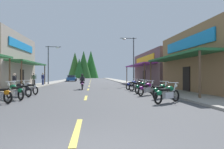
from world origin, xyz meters
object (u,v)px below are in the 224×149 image
Objects in this scene: motorcycle_parked_right_4 at (137,85)px; motorcycle_parked_left_4 at (30,88)px; motorcycle_parked_right_5 at (133,84)px; parked_car_curbside at (72,78)px; motorcycle_parked_right_0 at (167,93)px; pedestrian_by_shop at (34,79)px; motorcycle_parked_right_1 at (161,90)px; rider_cruising_lead at (82,83)px; motorcycle_parked_left_2 at (15,91)px; motorcycle_parked_right_3 at (141,87)px; streetlamp_left at (51,59)px; streetlamp_right at (131,54)px; motorcycle_parked_left_3 at (21,89)px; pedestrian_waiting at (43,78)px; pedestrian_browsing at (15,80)px; motorcycle_parked_right_2 at (147,88)px.

motorcycle_parked_left_4 is at bearing 160.60° from motorcycle_parked_right_4.
parked_car_curbside is (-8.67, 25.77, 0.20)m from motorcycle_parked_right_5.
pedestrian_by_shop is at bearing 93.46° from motorcycle_parked_right_0.
rider_cruising_lead reaches higher than motorcycle_parked_right_1.
motorcycle_parked_right_5 is at bearing 52.56° from pedestrian_by_shop.
pedestrian_by_shop is at bearing 86.79° from motorcycle_parked_right_1.
motorcycle_parked_right_5 is 10.95m from motorcycle_parked_left_2.
parked_car_curbside reaches higher than motorcycle_parked_right_3.
streetlamp_left is 3.51× the size of motorcycle_parked_left_2.
motorcycle_parked_right_3 is at bearing -135.10° from rider_cruising_lead.
streetlamp_right is at bearing 51.82° from motorcycle_parked_right_0.
rider_cruising_lead is (-4.76, 9.73, 0.17)m from motorcycle_parked_right_0.
motorcycle_parked_right_3 is 0.39× the size of parked_car_curbside.
rider_cruising_lead reaches higher than motorcycle_parked_right_3.
motorcycle_parked_left_3 is (1.25, -14.93, -3.23)m from streetlamp_left.
pedestrian_by_shop is at bearing 114.64° from motorcycle_parked_right_4.
parked_car_curbside reaches higher than motorcycle_parked_right_5.
pedestrian_by_shop reaches higher than motorcycle_parked_right_1.
streetlamp_right is 12.65m from pedestrian_by_shop.
motorcycle_parked_right_4 is 1.11× the size of motorcycle_parked_left_4.
streetlamp_left is at bearing -48.93° from motorcycle_parked_left_3.
motorcycle_parked_right_1 is 0.37× the size of parked_car_curbside.
pedestrian_waiting is 0.40× the size of parked_car_curbside.
pedestrian_browsing is at bearing -14.79° from motorcycle_parked_left_4.
motorcycle_parked_right_5 is (0.21, 9.21, 0.00)m from motorcycle_parked_right_0.
motorcycle_parked_left_2 is at bearing 45.80° from pedestrian_waiting.
pedestrian_waiting reaches higher than motorcycle_parked_right_0.
motorcycle_parked_right_4 is at bearing 3.39° from pedestrian_browsing.
motorcycle_parked_right_2 is at bearing -150.71° from motorcycle_parked_left_4.
motorcycle_parked_right_3 is (0.10, 5.42, 0.00)m from motorcycle_parked_right_0.
motorcycle_parked_left_2 is at bearing -126.17° from streetlamp_right.
motorcycle_parked_right_4 and motorcycle_parked_left_4 have the same top height.
streetlamp_left reaches higher than motorcycle_parked_left_2.
motorcycle_parked_left_4 is 4.53m from pedestrian_browsing.
pedestrian_browsing reaches higher than motorcycle_parked_right_3.
motorcycle_parked_right_1 is 0.95× the size of motorcycle_parked_right_5.
parked_car_curbside reaches higher than motorcycle_parked_left_2.
motorcycle_parked_right_2 is at bearing -14.32° from pedestrian_browsing.
motorcycle_parked_right_0 is 1.16× the size of pedestrian_browsing.
motorcycle_parked_right_1 and motorcycle_parked_right_5 have the same top height.
motorcycle_parked_left_3 is at bearing 122.56° from motorcycle_parked_right_0.
streetlamp_right is 12.26m from pedestrian_waiting.
motorcycle_parked_right_1 is 9.46m from motorcycle_parked_left_4.
motorcycle_parked_right_2 is 0.97× the size of pedestrian_waiting.
pedestrian_waiting is (-10.38, 13.33, 0.51)m from motorcycle_parked_right_2.
motorcycle_parked_right_0 is 1.10× the size of motorcycle_parked_left_4.
motorcycle_parked_right_1 is 0.95× the size of motorcycle_parked_left_4.
motorcycle_parked_right_3 is (0.09, 1.77, 0.00)m from motorcycle_parked_right_2.
motorcycle_parked_right_3 is at bearing -115.17° from motorcycle_parked_left_2.
motorcycle_parked_right_0 is 8.58m from motorcycle_parked_left_2.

